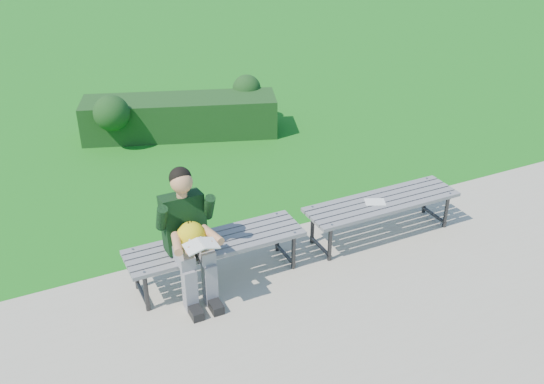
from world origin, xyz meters
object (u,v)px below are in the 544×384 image
object	(u,v)px
bench_left	(216,246)
seated_boy	(188,232)
bench_right	(382,205)
paper_sheet	(375,202)
hedge	(178,115)

from	to	relation	value
bench_left	seated_boy	distance (m)	0.44
bench_right	seated_boy	bearing A→B (deg)	-178.39
seated_boy	paper_sheet	distance (m)	2.19
hedge	bench_left	size ratio (longest dim) A/B	1.69
paper_sheet	seated_boy	bearing A→B (deg)	-178.31
bench_left	bench_right	bearing A→B (deg)	-1.02
bench_right	seated_boy	size ratio (longest dim) A/B	1.37
bench_left	bench_right	world-z (taller)	same
hedge	bench_right	world-z (taller)	hedge
seated_boy	paper_sheet	size ratio (longest dim) A/B	4.95
bench_left	seated_boy	size ratio (longest dim) A/B	1.37
paper_sheet	bench_left	bearing A→B (deg)	178.93
bench_left	paper_sheet	size ratio (longest dim) A/B	6.77
seated_boy	paper_sheet	world-z (taller)	seated_boy
bench_left	paper_sheet	distance (m)	1.88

